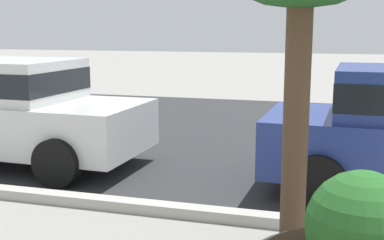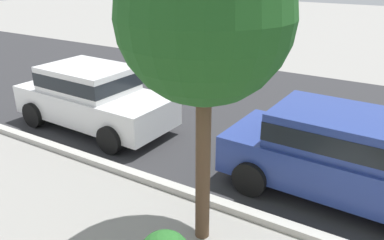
% 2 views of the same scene
% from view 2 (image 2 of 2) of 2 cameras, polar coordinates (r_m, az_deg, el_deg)
% --- Properties ---
extents(street_tree_near_bench, '(2.24, 2.24, 4.41)m').
position_cam_2_polar(street_tree_near_bench, '(4.88, 1.90, 14.81)').
color(street_tree_near_bench, brown).
rests_on(street_tree_near_bench, ground).
extents(parked_car_white, '(4.15, 2.03, 1.56)m').
position_cam_2_polar(parked_car_white, '(9.89, -14.49, 3.56)').
color(parked_car_white, silver).
rests_on(parked_car_white, ground).
extents(parked_car_blue, '(4.15, 2.03, 1.56)m').
position_cam_2_polar(parked_car_blue, '(7.19, 21.01, -4.48)').
color(parked_car_blue, navy).
rests_on(parked_car_blue, ground).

